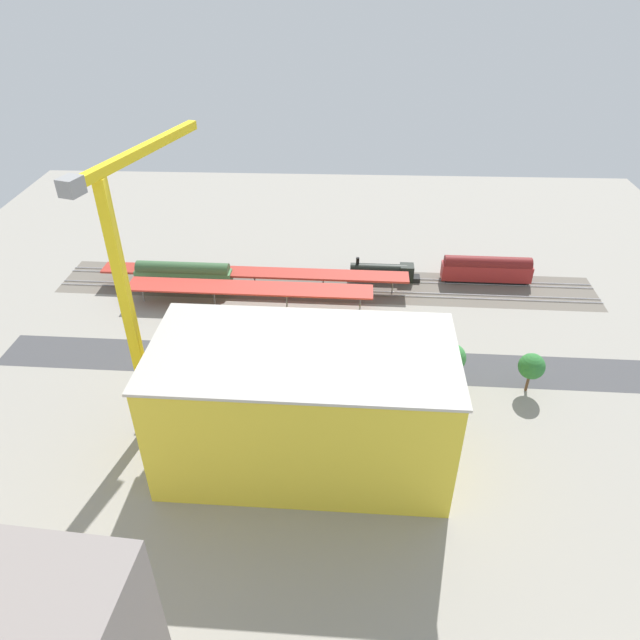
# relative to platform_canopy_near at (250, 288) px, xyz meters

# --- Properties ---
(ground_plane) EXTENTS (179.26, 179.26, 0.00)m
(ground_plane) POSITION_rel_platform_canopy_near_xyz_m (-14.72, 12.78, -3.92)
(ground_plane) COLOR gray
(ground_plane) RESTS_ON ground
(rail_bed) EXTENTS (112.36, 16.75, 0.01)m
(rail_bed) POSITION_rel_platform_canopy_near_xyz_m (-14.72, -8.59, -3.91)
(rail_bed) COLOR #665E54
(rail_bed) RESTS_ON ground
(street_asphalt) EXTENTS (112.24, 11.92, 0.01)m
(street_asphalt) POSITION_rel_platform_canopy_near_xyz_m (-14.72, 18.21, -3.91)
(street_asphalt) COLOR #424244
(street_asphalt) RESTS_ON ground
(track_rails) EXTENTS (112.01, 10.32, 0.12)m
(track_rails) POSITION_rel_platform_canopy_near_xyz_m (-14.72, -8.59, -3.74)
(track_rails) COLOR #9E9EA8
(track_rails) RESTS_ON ground
(platform_canopy_near) EXTENTS (48.49, 6.60, 4.12)m
(platform_canopy_near) POSITION_rel_platform_canopy_near_xyz_m (0.00, 0.00, 0.00)
(platform_canopy_near) COLOR #B73328
(platform_canopy_near) RESTS_ON ground
(platform_canopy_far) EXTENTS (63.54, 6.00, 3.95)m
(platform_canopy_far) POSITION_rel_platform_canopy_near_xyz_m (0.03, -6.64, -0.21)
(platform_canopy_far) COLOR #A82D23
(platform_canopy_far) RESTS_ON ground
(locomotive) EXTENTS (14.94, 3.06, 5.01)m
(locomotive) POSITION_rel_platform_canopy_near_xyz_m (-27.34, -11.50, -2.13)
(locomotive) COLOR black
(locomotive) RESTS_ON ground
(passenger_coach) EXTENTS (18.77, 3.52, 5.86)m
(passenger_coach) POSITION_rel_platform_canopy_near_xyz_m (-48.56, -11.50, -0.85)
(passenger_coach) COLOR black
(passenger_coach) RESTS_ON ground
(freight_coach_far) EXTENTS (19.92, 3.63, 6.21)m
(freight_coach_far) POSITION_rel_platform_canopy_near_xyz_m (14.55, -5.67, -0.65)
(freight_coach_far) COLOR black
(freight_coach_far) RESTS_ON ground
(parked_car_0) EXTENTS (4.67, 1.84, 1.57)m
(parked_car_0) POSITION_rel_platform_canopy_near_xyz_m (-33.71, 14.92, -3.21)
(parked_car_0) COLOR black
(parked_car_0) RESTS_ON ground
(parked_car_1) EXTENTS (4.54, 1.83, 1.68)m
(parked_car_1) POSITION_rel_platform_canopy_near_xyz_m (-26.08, 14.46, -3.16)
(parked_car_1) COLOR black
(parked_car_1) RESTS_ON ground
(parked_car_2) EXTENTS (4.45, 1.88, 1.60)m
(parked_car_2) POSITION_rel_platform_canopy_near_xyz_m (-16.83, 14.39, -3.20)
(parked_car_2) COLOR black
(parked_car_2) RESTS_ON ground
(parked_car_3) EXTENTS (4.50, 1.96, 1.67)m
(parked_car_3) POSITION_rel_platform_canopy_near_xyz_m (-9.59, 15.32, -3.16)
(parked_car_3) COLOR black
(parked_car_3) RESTS_ON ground
(parked_car_4) EXTENTS (4.28, 1.84, 1.74)m
(parked_car_4) POSITION_rel_platform_canopy_near_xyz_m (-1.70, 14.90, -3.15)
(parked_car_4) COLOR black
(parked_car_4) RESTS_ON ground
(construction_building) EXTENTS (38.77, 19.80, 18.21)m
(construction_building) POSITION_rel_platform_canopy_near_xyz_m (-13.35, 39.54, 5.19)
(construction_building) COLOR yellow
(construction_building) RESTS_ON ground
(construction_roof_slab) EXTENTS (39.38, 20.41, 0.40)m
(construction_roof_slab) POSITION_rel_platform_canopy_near_xyz_m (-13.35, 39.54, 14.49)
(construction_roof_slab) COLOR #B7B2A8
(construction_roof_slab) RESTS_ON construction_building
(tower_crane) EXTENTS (9.45, 26.56, 39.90)m
(tower_crane) POSITION_rel_platform_canopy_near_xyz_m (9.50, 32.00, 19.66)
(tower_crane) COLOR gray
(tower_crane) RESTS_ON ground
(box_truck_0) EXTENTS (8.97, 2.53, 3.33)m
(box_truck_0) POSITION_rel_platform_canopy_near_xyz_m (3.01, 26.11, -2.26)
(box_truck_0) COLOR black
(box_truck_0) RESTS_ON ground
(street_tree_0) EXTENTS (4.74, 4.74, 7.87)m
(street_tree_0) POSITION_rel_platform_canopy_near_xyz_m (-34.44, 23.42, 1.57)
(street_tree_0) COLOR brown
(street_tree_0) RESTS_ON ground
(street_tree_1) EXTENTS (4.18, 4.18, 7.05)m
(street_tree_1) POSITION_rel_platform_canopy_near_xyz_m (-48.29, 24.02, 1.01)
(street_tree_1) COLOR brown
(street_tree_1) RESTS_ON ground
(street_tree_2) EXTENTS (4.71, 4.71, 7.55)m
(street_tree_2) POSITION_rel_platform_canopy_near_xyz_m (-35.87, 22.64, 1.26)
(street_tree_2) COLOR brown
(street_tree_2) RESTS_ON ground
(traffic_light) EXTENTS (0.50, 0.36, 6.51)m
(traffic_light) POSITION_rel_platform_canopy_near_xyz_m (-0.52, 22.49, 0.39)
(traffic_light) COLOR #333333
(traffic_light) RESTS_ON ground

